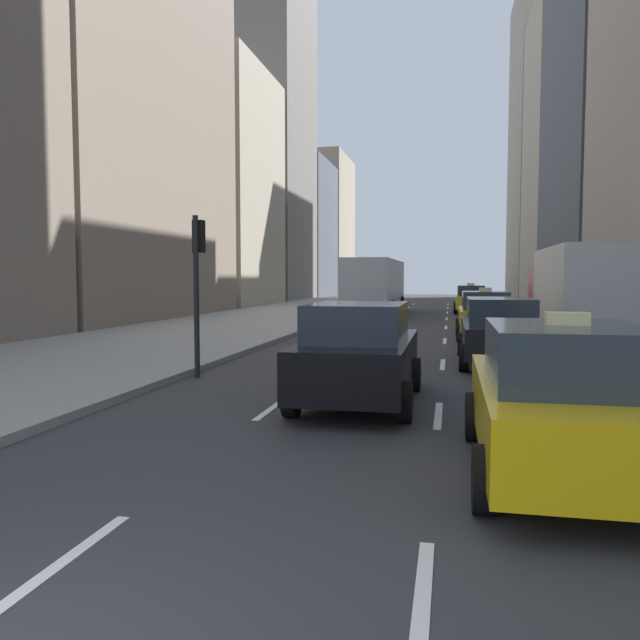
{
  "coord_description": "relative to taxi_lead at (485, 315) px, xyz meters",
  "views": [
    {
      "loc": [
        2.76,
        -2.19,
        2.25
      ],
      "look_at": [
        -0.29,
        12.41,
        1.22
      ],
      "focal_mm": 35.0,
      "sensor_mm": 36.0,
      "label": 1
    }
  ],
  "objects": [
    {
      "name": "building_row_right",
      "position": [
        8.0,
        15.61,
        14.07
      ],
      "size": [
        6.0,
        71.24,
        33.8
      ],
      "color": "slate",
      "rests_on": "ground"
    },
    {
      "name": "taxi_lead",
      "position": [
        0.0,
        0.0,
        0.0
      ],
      "size": [
        2.02,
        4.4,
        1.87
      ],
      "color": "yellow",
      "rests_on": "ground"
    },
    {
      "name": "city_bus",
      "position": [
        -5.61,
        13.94,
        0.91
      ],
      "size": [
        2.8,
        11.61,
        3.25
      ],
      "color": "#B7BCC1",
      "rests_on": "ground"
    },
    {
      "name": "lane_markings",
      "position": [
        -1.4,
        1.86,
        -0.87
      ],
      "size": [
        5.72,
        56.0,
        0.01
      ],
      "color": "white",
      "rests_on": "ground"
    },
    {
      "name": "sedan_silver_behind",
      "position": [
        0.0,
        -6.75,
        -0.01
      ],
      "size": [
        2.02,
        4.88,
        1.72
      ],
      "color": "black",
      "rests_on": "ground"
    },
    {
      "name": "building_row_left",
      "position": [
        -18.0,
        22.79,
        11.07
      ],
      "size": [
        6.0,
        87.25,
        30.68
      ],
      "color": "gray",
      "rests_on": "ground"
    },
    {
      "name": "box_truck",
      "position": [
        2.8,
        -2.21,
        0.83
      ],
      "size": [
        2.58,
        8.4,
        3.15
      ],
      "color": "maroon",
      "rests_on": "ground"
    },
    {
      "name": "sidewalk_left",
      "position": [
        -11.0,
        5.86,
        -0.81
      ],
      "size": [
        8.0,
        66.0,
        0.15
      ],
      "primitive_type": "cube",
      "color": "gray",
      "rests_on": "ground"
    },
    {
      "name": "traffic_light_pole",
      "position": [
        -6.75,
        -10.28,
        1.53
      ],
      "size": [
        0.24,
        0.42,
        3.6
      ],
      "color": "black",
      "rests_on": "ground"
    },
    {
      "name": "taxi_second",
      "position": [
        0.0,
        16.31,
        0.0
      ],
      "size": [
        2.02,
        4.4,
        1.87
      ],
      "color": "yellow",
      "rests_on": "ground"
    },
    {
      "name": "taxi_third",
      "position": [
        0.0,
        -16.04,
        0.0
      ],
      "size": [
        2.02,
        4.4,
        1.87
      ],
      "color": "yellow",
      "rests_on": "ground"
    },
    {
      "name": "sedan_black_near",
      "position": [
        -2.8,
        -12.47,
        0.03
      ],
      "size": [
        2.02,
        4.44,
        1.79
      ],
      "color": "black",
      "rests_on": "ground"
    }
  ]
}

